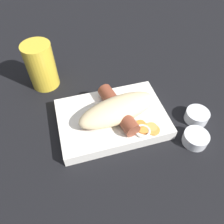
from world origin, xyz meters
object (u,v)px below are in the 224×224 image
bread_roll (118,110)px  sausage (118,110)px  food_tray (112,119)px  drink_glass (41,66)px  condiment_cup_far (197,116)px  condiment_cup_near (195,139)px

bread_roll → sausage: bearing=40.7°
food_tray → drink_glass: size_ratio=2.01×
food_tray → condiment_cup_far: 0.20m
condiment_cup_far → drink_glass: 0.41m
drink_glass → sausage: bearing=-50.8°
sausage → drink_glass: (-0.15, 0.19, 0.02)m
food_tray → condiment_cup_near: food_tray is taller
sausage → drink_glass: bearing=129.2°
condiment_cup_near → sausage: bearing=146.6°
food_tray → bread_roll: (0.01, -0.01, 0.04)m
condiment_cup_far → drink_glass: bearing=145.8°
sausage → drink_glass: size_ratio=1.39×
food_tray → sausage: size_ratio=1.44×
bread_roll → sausage: 0.01m
sausage → condiment_cup_near: (0.15, -0.10, -0.03)m
food_tray → drink_glass: bearing=127.3°
bread_roll → drink_glass: 0.24m
bread_roll → food_tray: bearing=147.5°
bread_roll → condiment_cup_far: bearing=-12.0°
food_tray → bread_roll: bearing=-32.5°
food_tray → condiment_cup_far: size_ratio=4.51×
condiment_cup_near → condiment_cup_far: bearing=57.6°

